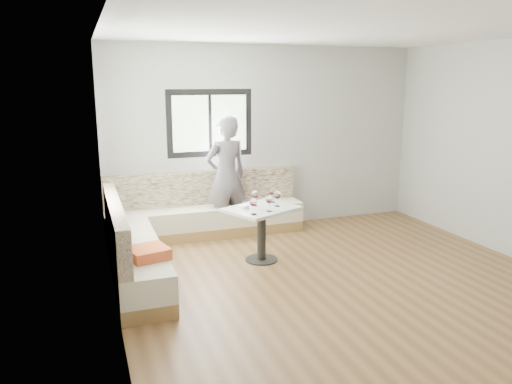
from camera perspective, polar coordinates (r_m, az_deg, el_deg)
room at (r=5.58m, az=9.24°, el=3.60°), size 5.01×5.01×2.81m
banquette at (r=6.76m, az=-8.91°, el=-4.19°), size 2.90×2.80×0.95m
table at (r=6.35m, az=0.64°, el=-3.33°), size 1.06×0.96×0.70m
person at (r=7.34m, az=-3.42°, el=1.78°), size 0.72×0.54×1.78m
olive_ramekin at (r=6.25m, az=-1.28°, el=-1.69°), size 0.11×0.11×0.04m
wine_glass_a at (r=5.94m, az=-0.29°, el=-1.20°), size 0.10×0.10×0.21m
wine_glass_b at (r=6.08m, az=1.54°, el=-0.87°), size 0.10×0.10×0.21m
wine_glass_c at (r=6.33m, az=2.45°, el=-0.34°), size 0.10×0.10×0.21m
wine_glass_d at (r=6.34m, az=-0.10°, el=-0.30°), size 0.10×0.10×0.21m
wine_glass_e at (r=6.54m, az=1.89°, el=0.09°), size 0.10×0.10×0.21m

